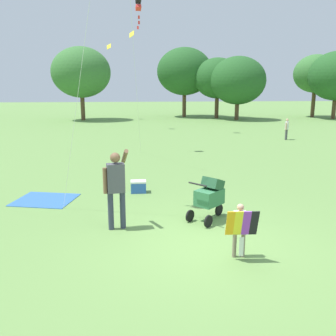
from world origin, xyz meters
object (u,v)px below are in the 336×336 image
Objects in this scene: cooler_box at (138,187)px; stroller at (210,195)px; person_red_shirt at (287,127)px; picnic_blanket at (45,200)px; person_adult_flyer at (116,184)px; kite_orange_delta at (138,6)px; child_with_butterfly_kite at (240,226)px.

stroller is at bearing -55.77° from cooler_box.
person_red_shirt is 15.13m from picnic_blanket.
person_red_shirt is at bearing 54.16° from person_adult_flyer.
kite_orange_delta is at bearing 88.42° from cooler_box.
picnic_blanket is at bearing -137.20° from person_red_shirt.
kite_orange_delta reaches higher than stroller.
person_red_shirt is 0.78× the size of picnic_blanket.
child_with_butterfly_kite is 0.85× the size of person_red_shirt.
person_adult_flyer reaches higher than cooler_box.
child_with_butterfly_kite is 2.83m from person_adult_flyer.
person_adult_flyer reaches higher than picnic_blanket.
kite_orange_delta reaches higher than person_adult_flyer.
kite_orange_delta reaches higher than cooler_box.
stroller is 0.86× the size of person_red_shirt.
person_red_shirt is (8.34, 3.19, -5.66)m from kite_orange_delta.
child_with_butterfly_kite is at bearing -67.76° from cooler_box.
person_red_shirt is at bearing 48.83° from cooler_box.
person_red_shirt reaches higher than stroller.
cooler_box is (-0.18, -6.56, -6.19)m from kite_orange_delta.
person_adult_flyer is 15.42m from person_red_shirt.
kite_orange_delta reaches higher than picnic_blanket.
person_red_shirt is at bearing 60.42° from stroller.
stroller reaches higher than child_with_butterfly_kite.
kite_orange_delta is at bearing 98.35° from child_with_butterfly_kite.
person_red_shirt is at bearing 64.47° from child_with_butterfly_kite.
person_red_shirt is at bearing 42.80° from picnic_blanket.
kite_orange_delta is at bearing 99.20° from stroller.
person_adult_flyer is 1.48× the size of person_red_shirt.
kite_orange_delta reaches higher than child_with_butterfly_kite.
kite_orange_delta is at bearing 68.79° from picnic_blanket.
person_red_shirt is (9.03, 12.50, -0.32)m from person_adult_flyer.
child_with_butterfly_kite is 1.97m from stroller.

